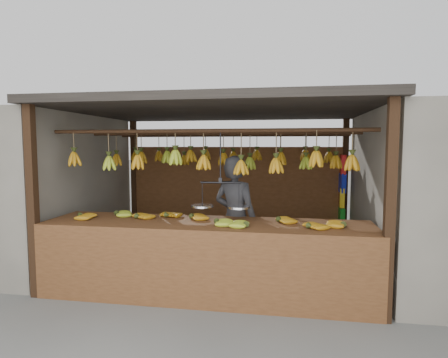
# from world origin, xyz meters

# --- Properties ---
(ground) EXTENTS (80.00, 80.00, 0.00)m
(ground) POSITION_xyz_m (0.00, 0.00, 0.00)
(ground) COLOR #5B5B57
(stall) EXTENTS (4.30, 3.30, 2.40)m
(stall) POSITION_xyz_m (0.00, 0.33, 1.97)
(stall) COLOR black
(stall) RESTS_ON ground
(neighbor_left) EXTENTS (3.00, 3.00, 2.30)m
(neighbor_left) POSITION_xyz_m (-3.60, 0.00, 1.15)
(neighbor_left) COLOR slate
(neighbor_left) RESTS_ON ground
(counter) EXTENTS (3.96, 0.90, 0.96)m
(counter) POSITION_xyz_m (0.02, -1.24, 0.72)
(counter) COLOR brown
(counter) RESTS_ON ground
(hanging_bananas) EXTENTS (3.61, 2.22, 0.39)m
(hanging_bananas) POSITION_xyz_m (-0.00, -0.00, 1.62)
(hanging_bananas) COLOR #AD7412
(hanging_bananas) RESTS_ON ground
(balance_scale) EXTENTS (0.72, 0.27, 0.94)m
(balance_scale) POSITION_xyz_m (0.17, -1.00, 1.13)
(balance_scale) COLOR black
(balance_scale) RESTS_ON ground
(vendor) EXTENTS (0.73, 0.61, 1.69)m
(vendor) POSITION_xyz_m (0.30, -0.60, 0.85)
(vendor) COLOR #262628
(vendor) RESTS_ON ground
(bag_bundles) EXTENTS (0.08, 0.26, 1.28)m
(bag_bundles) POSITION_xyz_m (1.94, 1.35, 1.03)
(bag_bundles) COLOR red
(bag_bundles) RESTS_ON ground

